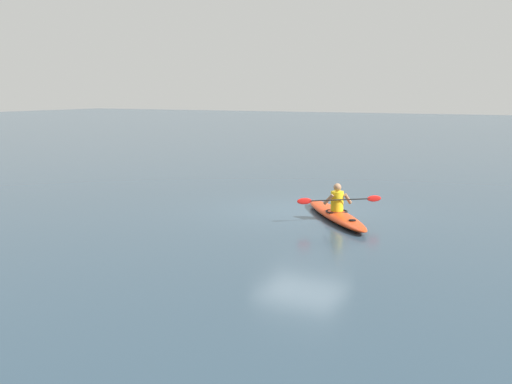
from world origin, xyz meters
The scene contains 3 objects.
ground_plane centered at (0.00, 0.00, 0.00)m, with size 160.00×160.00×0.00m, color #283D4C.
kayak centered at (-1.21, 0.62, 0.13)m, with size 3.21×3.74×0.25m.
kayaker centered at (-1.30, 0.73, 0.56)m, with size 1.84×1.51×0.75m.
Camera 1 is at (-6.61, 15.72, 3.41)m, focal length 41.97 mm.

